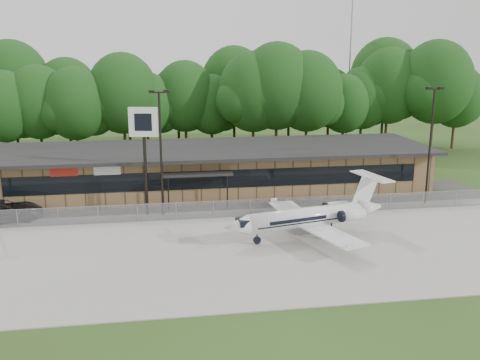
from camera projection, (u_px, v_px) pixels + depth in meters
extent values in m
plane|color=#2E4017|center=(262.00, 303.00, 28.80)|extent=(160.00, 160.00, 0.00)
cube|color=#9E9B93|center=(239.00, 249.00, 36.46)|extent=(64.00, 18.00, 0.08)
cube|color=#383835|center=(219.00, 203.00, 47.50)|extent=(50.00, 9.00, 0.06)
cube|color=olive|center=(214.00, 170.00, 51.35)|extent=(40.00, 10.00, 4.00)
cube|color=black|center=(220.00, 179.00, 46.46)|extent=(36.00, 0.08, 1.60)
cube|color=black|center=(214.00, 149.00, 50.35)|extent=(41.00, 11.50, 0.30)
cube|color=black|center=(197.00, 174.00, 45.44)|extent=(6.00, 1.60, 0.20)
cube|color=red|center=(64.00, 172.00, 44.22)|extent=(2.20, 0.06, 0.70)
cube|color=silver|center=(107.00, 171.00, 44.75)|extent=(2.20, 0.06, 0.70)
cube|color=gray|center=(226.00, 210.00, 43.01)|extent=(46.00, 0.03, 1.50)
cube|color=gray|center=(226.00, 201.00, 42.83)|extent=(46.00, 0.04, 0.04)
cylinder|color=gray|center=(350.00, 55.00, 75.16)|extent=(0.20, 0.20, 25.00)
cylinder|color=black|center=(161.00, 156.00, 42.69)|extent=(0.18, 0.18, 10.00)
cube|color=black|center=(159.00, 92.00, 41.48)|extent=(1.20, 0.12, 0.12)
cube|color=black|center=(152.00, 91.00, 41.38)|extent=(0.45, 0.30, 0.22)
cube|color=black|center=(166.00, 91.00, 41.55)|extent=(0.45, 0.30, 0.22)
cylinder|color=black|center=(430.00, 148.00, 46.12)|extent=(0.18, 0.18, 10.00)
cube|color=black|center=(435.00, 89.00, 44.92)|extent=(1.20, 0.12, 0.12)
cube|color=black|center=(429.00, 88.00, 44.82)|extent=(0.45, 0.30, 0.22)
cube|color=black|center=(441.00, 88.00, 44.98)|extent=(0.45, 0.30, 0.22)
cylinder|color=silver|center=(305.00, 219.00, 38.25)|extent=(9.02, 3.41, 1.43)
cone|color=silver|center=(236.00, 228.00, 36.31)|extent=(2.06, 1.79, 1.43)
cone|color=silver|center=(369.00, 208.00, 40.19)|extent=(2.24, 1.83, 1.43)
cube|color=silver|center=(332.00, 236.00, 35.85)|extent=(3.12, 5.66, 0.11)
cube|color=silver|center=(292.00, 212.00, 41.16)|extent=(3.12, 5.66, 0.11)
cylinder|color=silver|center=(352.00, 216.00, 38.37)|extent=(2.09, 1.23, 0.80)
cylinder|color=silver|center=(335.00, 208.00, 40.38)|extent=(2.09, 1.23, 0.80)
cube|color=silver|center=(365.00, 192.00, 39.72)|extent=(2.16, 0.62, 2.69)
cube|color=silver|center=(372.00, 177.00, 39.64)|extent=(2.06, 4.26, 0.09)
cube|color=black|center=(244.00, 223.00, 36.47)|extent=(1.11, 1.24, 0.45)
cube|color=black|center=(324.00, 232.00, 39.12)|extent=(1.18, 2.25, 0.62)
cylinder|color=black|center=(257.00, 241.00, 37.18)|extent=(0.64, 0.64, 0.20)
imported|color=#2A2A2C|center=(2.00, 211.00, 42.22)|extent=(6.66, 4.20, 1.71)
cylinder|color=black|center=(145.00, 165.00, 42.97)|extent=(0.29, 0.29, 8.46)
cube|color=silver|center=(143.00, 122.00, 42.13)|extent=(2.34, 0.66, 2.33)
cube|color=black|center=(143.00, 122.00, 42.00)|extent=(1.36, 0.28, 1.37)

